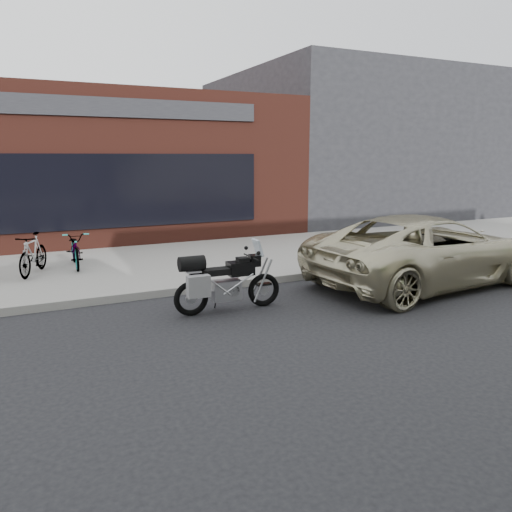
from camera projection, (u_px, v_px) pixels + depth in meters
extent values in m
plane|color=black|center=(340.00, 363.00, 6.47)|extent=(120.00, 120.00, 0.00)
cube|color=gray|center=(180.00, 259.00, 12.64)|extent=(44.00, 6.00, 0.15)
cube|color=#59261D|center=(64.00, 167.00, 17.55)|extent=(14.00, 10.00, 4.50)
cube|color=black|center=(83.00, 192.00, 13.22)|extent=(10.00, 0.08, 2.00)
cube|color=#26262B|center=(77.00, 106.00, 12.78)|extent=(10.00, 0.08, 0.50)
cube|color=#26262B|center=(346.00, 148.00, 22.49)|extent=(10.00, 10.00, 6.00)
torus|color=black|center=(191.00, 299.00, 8.34)|extent=(0.60, 0.11, 0.60)
torus|color=black|center=(264.00, 290.00, 8.88)|extent=(0.60, 0.11, 0.60)
cube|color=#B7B7BC|center=(226.00, 290.00, 8.57)|extent=(0.50, 0.28, 0.34)
cube|color=black|center=(240.00, 268.00, 8.61)|extent=(0.45, 0.30, 0.23)
cube|color=black|center=(216.00, 272.00, 8.44)|extent=(0.50, 0.26, 0.11)
cube|color=black|center=(198.00, 278.00, 8.32)|extent=(0.27, 0.20, 0.13)
cube|color=black|center=(254.00, 260.00, 8.69)|extent=(0.17, 0.22, 0.20)
cube|color=silver|center=(258.00, 248.00, 8.68)|extent=(0.13, 0.27, 0.30)
cylinder|color=black|center=(251.00, 257.00, 8.66)|extent=(0.04, 0.63, 0.03)
cube|color=#B7B7BC|center=(192.00, 271.00, 8.26)|extent=(0.26, 0.27, 0.03)
cube|color=slate|center=(199.00, 286.00, 8.11)|extent=(0.38, 0.17, 0.36)
cylinder|color=black|center=(192.00, 263.00, 8.23)|extent=(0.44, 0.26, 0.25)
cylinder|color=#B7B7BC|center=(204.00, 294.00, 8.57)|extent=(0.50, 0.08, 0.17)
imported|color=beige|center=(426.00, 250.00, 10.29)|extent=(5.43, 2.87, 1.46)
imported|color=gray|center=(75.00, 249.00, 11.31)|extent=(0.60, 1.59, 0.83)
imported|color=gray|center=(33.00, 254.00, 10.60)|extent=(0.95, 1.51, 0.88)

